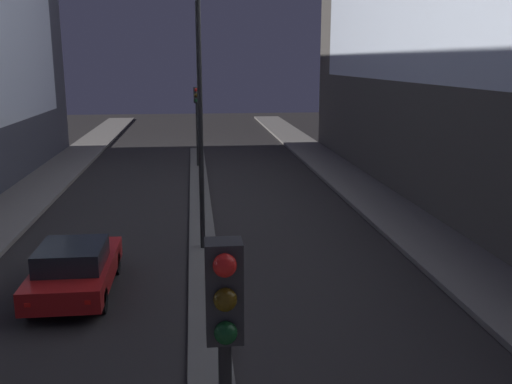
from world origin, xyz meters
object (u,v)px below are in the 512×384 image
car_left_lane (75,268)px  street_lamp (198,36)px  traffic_light_near (225,373)px  traffic_light_mid (197,108)px

car_left_lane → street_lamp: bearing=43.4°
street_lamp → car_left_lane: (-3.45, -3.27, -6.12)m
traffic_light_near → car_left_lane: size_ratio=1.06×
traffic_light_near → street_lamp: street_lamp is taller
street_lamp → car_left_lane: 7.75m
traffic_light_near → street_lamp: size_ratio=0.46×
street_lamp → car_left_lane: street_lamp is taller
street_lamp → traffic_light_mid: bearing=90.0°
car_left_lane → traffic_light_near: bearing=-71.3°
traffic_light_near → traffic_light_mid: same height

